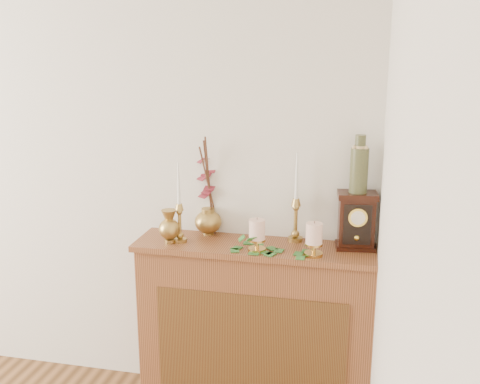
% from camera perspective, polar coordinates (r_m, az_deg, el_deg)
% --- Properties ---
extents(console_shelf, '(1.24, 0.34, 0.93)m').
position_cam_1_polar(console_shelf, '(3.05, 1.56, -14.11)').
color(console_shelf, brown).
rests_on(console_shelf, ground).
extents(candlestick_left, '(0.07, 0.07, 0.41)m').
position_cam_1_polar(candlestick_left, '(2.87, -6.16, -2.49)').
color(candlestick_left, '#A38C41').
rests_on(candlestick_left, console_shelf).
extents(candlestick_center, '(0.08, 0.08, 0.46)m').
position_cam_1_polar(candlestick_center, '(2.87, 5.69, -2.11)').
color(candlestick_center, '#A38C41').
rests_on(candlestick_center, console_shelf).
extents(bud_vase, '(0.11, 0.11, 0.17)m').
position_cam_1_polar(bud_vase, '(2.87, -7.20, -3.51)').
color(bud_vase, '#A38C41').
rests_on(bud_vase, console_shelf).
extents(ginger_jar, '(0.21, 0.23, 0.53)m').
position_cam_1_polar(ginger_jar, '(2.98, -3.32, 0.32)').
color(ginger_jar, '#A38C41').
rests_on(ginger_jar, console_shelf).
extents(pillar_candle_left, '(0.09, 0.09, 0.17)m').
position_cam_1_polar(pillar_candle_left, '(2.74, 1.75, -4.24)').
color(pillar_candle_left, '#BA8F41').
rests_on(pillar_candle_left, console_shelf).
extents(pillar_candle_right, '(0.09, 0.09, 0.17)m').
position_cam_1_polar(pillar_candle_right, '(2.70, 7.53, -4.63)').
color(pillar_candle_right, '#BA8F41').
rests_on(pillar_candle_right, console_shelf).
extents(ivy_garland, '(0.46, 0.20, 0.08)m').
position_cam_1_polar(ivy_garland, '(2.76, 2.39, -5.79)').
color(ivy_garland, '#2B6827').
rests_on(ivy_garland, console_shelf).
extents(mantel_clock, '(0.20, 0.15, 0.29)m').
position_cam_1_polar(mantel_clock, '(2.82, 11.73, -2.91)').
color(mantel_clock, black).
rests_on(mantel_clock, console_shelf).
extents(ceramic_vase, '(0.09, 0.09, 0.28)m').
position_cam_1_polar(ceramic_vase, '(2.75, 12.01, 2.50)').
color(ceramic_vase, '#193225').
rests_on(ceramic_vase, mantel_clock).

